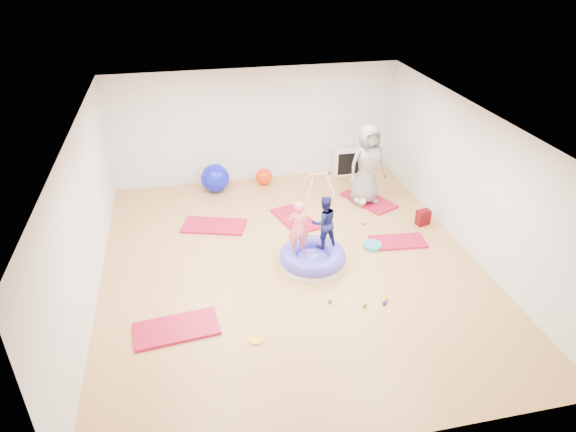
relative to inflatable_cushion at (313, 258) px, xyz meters
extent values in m
cube|color=#B88B3C|center=(-0.39, 0.09, -0.16)|extent=(7.00, 8.00, 0.01)
cube|color=white|center=(-0.39, 0.09, 2.64)|extent=(7.00, 8.00, 0.01)
cube|color=white|center=(-0.39, 4.09, 1.24)|extent=(7.00, 0.01, 2.80)
cube|color=white|center=(-0.39, -3.91, 1.24)|extent=(7.00, 0.01, 2.80)
cube|color=white|center=(-3.89, 0.09, 1.24)|extent=(0.01, 8.00, 2.80)
cube|color=white|center=(3.11, 0.09, 1.24)|extent=(0.01, 8.00, 2.80)
cube|color=#C0153E|center=(-2.57, -1.31, -0.13)|extent=(1.39, 0.80, 0.06)
cube|color=#C0153E|center=(-1.70, 1.82, -0.13)|extent=(1.46, 1.03, 0.05)
cube|color=#C0153E|center=(0.06, 1.76, -0.13)|extent=(0.93, 1.34, 0.05)
cube|color=#C0153E|center=(1.90, 0.40, -0.13)|extent=(1.16, 0.66, 0.05)
cube|color=#C0153E|center=(1.95, 2.26, -0.13)|extent=(1.14, 1.47, 0.05)
cylinder|color=silver|center=(0.00, 0.00, -0.09)|extent=(1.22, 1.22, 0.14)
torus|color=#4440C5|center=(0.00, 0.00, 0.04)|extent=(1.26, 1.26, 0.34)
ellipsoid|color=#4440C5|center=(0.00, 0.00, -0.04)|extent=(0.67, 0.67, 0.30)
imported|color=#EA676F|center=(-0.28, 0.00, 0.74)|extent=(0.40, 0.27, 1.07)
imported|color=#141951|center=(0.24, 0.13, 0.73)|extent=(0.55, 0.45, 1.04)
imported|color=gray|center=(1.83, 2.21, 0.82)|extent=(0.97, 0.71, 1.83)
ellipsoid|color=#97BAE1|center=(1.69, 2.11, -0.01)|extent=(0.33, 0.21, 0.19)
sphere|color=beige|center=(1.69, 1.96, 0.02)|extent=(0.16, 0.16, 0.16)
sphere|color=yellow|center=(0.37, 0.96, -0.12)|extent=(0.07, 0.07, 0.07)
sphere|color=#1D8415|center=(-1.33, 1.84, -0.12)|extent=(0.07, 0.07, 0.07)
sphere|color=yellow|center=(1.51, 1.26, -0.12)|extent=(0.07, 0.07, 0.07)
sphere|color=#F65221|center=(0.96, -1.34, -0.12)|extent=(0.07, 0.07, 0.07)
sphere|color=#F65221|center=(1.45, 1.24, -0.12)|extent=(0.07, 0.07, 0.07)
sphere|color=#1D8415|center=(0.55, -1.40, -0.12)|extent=(0.07, 0.07, 0.07)
sphere|color=#F65221|center=(1.72, 2.23, -0.12)|extent=(0.07, 0.07, 0.07)
sphere|color=#0D15CA|center=(0.38, -0.26, -0.12)|extent=(0.07, 0.07, 0.07)
sphere|color=#1D8415|center=(0.01, -1.17, -0.12)|extent=(0.07, 0.07, 0.07)
sphere|color=#0D15CA|center=(0.89, -1.41, -0.12)|extent=(0.07, 0.07, 0.07)
sphere|color=#0D15CA|center=(-1.50, 3.56, 0.19)|extent=(0.69, 0.69, 0.69)
sphere|color=red|center=(-0.29, 3.69, 0.05)|extent=(0.41, 0.41, 0.41)
cylinder|color=silver|center=(0.63, 2.67, 0.13)|extent=(0.20, 0.21, 0.54)
cylinder|color=silver|center=(0.63, 3.12, 0.13)|extent=(0.20, 0.21, 0.54)
cylinder|color=silver|center=(1.13, 2.67, 0.13)|extent=(0.20, 0.21, 0.54)
cylinder|color=silver|center=(1.13, 3.12, 0.13)|extent=(0.20, 0.21, 0.54)
cylinder|color=silver|center=(0.88, 2.90, 0.36)|extent=(0.52, 0.03, 0.03)
sphere|color=#F65221|center=(0.62, 2.90, 0.36)|extent=(0.06, 0.06, 0.06)
sphere|color=#0D15CA|center=(1.14, 2.90, 0.36)|extent=(0.06, 0.06, 0.06)
cube|color=silver|center=(1.92, 3.89, 0.18)|extent=(0.67, 0.32, 0.67)
cube|color=black|center=(1.92, 3.73, 0.18)|extent=(0.57, 0.02, 0.57)
cube|color=silver|center=(1.92, 3.84, 0.18)|extent=(0.02, 0.23, 0.59)
cube|color=silver|center=(1.92, 3.84, 0.18)|extent=(0.59, 0.23, 0.02)
cylinder|color=teal|center=(1.33, 0.34, -0.11)|extent=(0.38, 0.38, 0.08)
cube|color=#9A080F|center=(2.71, 0.99, 0.01)|extent=(0.32, 0.24, 0.34)
cylinder|color=yellow|center=(-1.37, -1.82, -0.14)|extent=(0.21, 0.21, 0.03)
camera|label=1|loc=(-2.15, -7.77, 5.41)|focal=32.00mm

